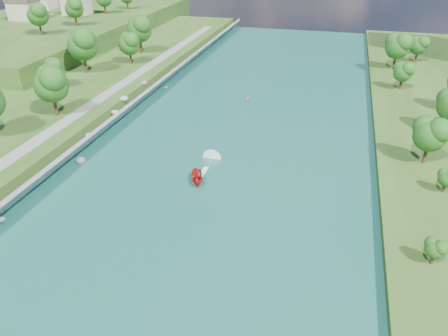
% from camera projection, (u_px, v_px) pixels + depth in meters
% --- Properties ---
extents(ground, '(260.00, 260.00, 0.00)m').
position_uv_depth(ground, '(184.00, 223.00, 63.20)').
color(ground, '#2D5119').
rests_on(ground, ground).
extents(river_water, '(55.00, 240.00, 0.10)m').
position_uv_depth(river_water, '(220.00, 160.00, 80.08)').
color(river_water, '#175849').
rests_on(river_water, ground).
extents(ridge_west, '(60.00, 120.00, 9.00)m').
position_uv_depth(ridge_west, '(59.00, 30.00, 160.08)').
color(ridge_west, '#2D5119').
rests_on(ridge_west, ground).
extents(riprap_bank, '(4.99, 236.00, 4.35)m').
position_uv_depth(riprap_bank, '(91.00, 138.00, 84.50)').
color(riprap_bank, slate).
rests_on(riprap_bank, ground).
extents(riverside_path, '(3.00, 200.00, 0.10)m').
position_uv_depth(riverside_path, '(61.00, 125.00, 85.78)').
color(riverside_path, gray).
rests_on(riverside_path, berm_west).
extents(ridge_houses, '(29.50, 29.50, 8.40)m').
position_uv_depth(ridge_houses, '(47.00, 2.00, 161.45)').
color(ridge_houses, beige).
rests_on(ridge_houses, ridge_west).
extents(trees_east, '(19.14, 139.58, 11.96)m').
position_uv_depth(trees_east, '(438.00, 112.00, 83.29)').
color(trees_east, '#165518').
rests_on(trees_east, berm_east).
extents(trees_ridge, '(14.16, 56.19, 10.97)m').
position_uv_depth(trees_ridge, '(81.00, 6.00, 148.17)').
color(trees_ridge, '#165518').
rests_on(trees_ridge, ridge_west).
extents(motorboat, '(3.60, 19.24, 2.16)m').
position_uv_depth(motorboat, '(199.00, 175.00, 73.76)').
color(motorboat, red).
rests_on(motorboat, river_water).
extents(raft, '(2.23, 2.88, 1.47)m').
position_uv_depth(raft, '(248.00, 99.00, 107.63)').
color(raft, '#92949A').
rests_on(raft, river_water).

